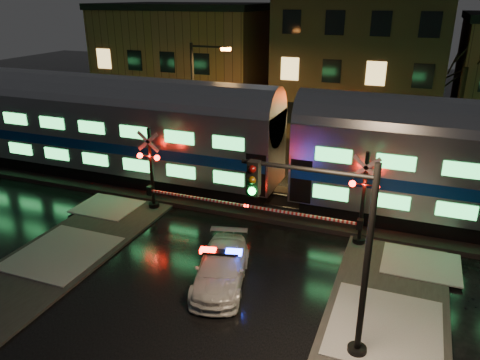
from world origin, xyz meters
The scene contains 11 objects.
ground centered at (0.00, 0.00, 0.00)m, with size 120.00×120.00×0.00m, color black.
ballast centered at (0.00, 5.00, 0.12)m, with size 90.00×4.20×0.24m, color black.
sidewalk_left centered at (-6.50, -6.00, 0.06)m, with size 4.00×20.00×0.12m, color #2D2D2D.
building_left centered at (-13.00, 22.00, 4.50)m, with size 14.00×10.00×9.00m, color brown.
building_mid centered at (2.00, 22.50, 5.75)m, with size 12.00×11.00×11.50m, color brown.
train centered at (0.87, 5.00, 3.38)m, with size 51.00×3.12×5.92m.
police_car centered at (0.49, -2.43, 0.65)m, with size 2.83×4.73×1.44m.
crossing_signal_right centered at (4.57, 2.31, 1.76)m, with size 6.00×0.67×4.25m.
crossing_signal_left centered at (-4.95, 2.31, 1.75)m, with size 5.97×0.66×4.23m.
traffic_light centered at (4.84, -4.52, 3.28)m, with size 3.99×0.71×6.16m.
streetlight centered at (-5.94, 9.00, 4.36)m, with size 2.53×0.26×7.57m.
Camera 1 is at (6.55, -16.17, 10.13)m, focal length 35.00 mm.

